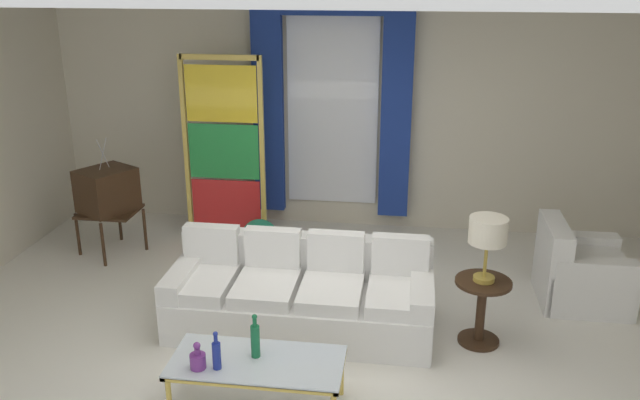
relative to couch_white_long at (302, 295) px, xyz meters
name	(u,v)px	position (x,y,z in m)	size (l,w,h in m)	color
ground_plane	(310,350)	(0.14, -0.41, -0.31)	(16.00, 16.00, 0.00)	silver
wall_rear	(348,107)	(0.14, 2.65, 1.19)	(8.00, 0.12, 3.00)	beige
curtained_window	(332,89)	(-0.04, 2.48, 1.44)	(2.00, 0.17, 2.70)	white
couch_white_long	(302,295)	(0.00, 0.00, 0.00)	(2.34, 0.93, 0.86)	white
coffee_table	(257,365)	(-0.12, -1.24, 0.07)	(1.26, 0.58, 0.41)	silver
bottle_blue_decanter	(198,359)	(-0.51, -1.39, 0.17)	(0.12, 0.12, 0.21)	#753384
bottle_crystal_tall	(217,354)	(-0.38, -1.38, 0.22)	(0.06, 0.06, 0.30)	navy
bottle_amber_squat	(255,339)	(-0.14, -1.19, 0.25)	(0.07, 0.07, 0.35)	#196B3D
vintage_tv	(107,192)	(-2.42, 1.32, 0.42)	(0.73, 0.76, 1.35)	#382314
armchair_white	(577,274)	(2.58, 0.84, -0.02)	(0.82, 0.82, 0.80)	white
stained_glass_divider	(224,155)	(-1.21, 1.85, 0.75)	(0.95, 0.05, 2.20)	gold
peacock_figurine	(258,241)	(-0.73, 1.37, -0.09)	(0.44, 0.60, 0.50)	beige
round_side_table	(481,306)	(1.58, -0.07, 0.05)	(0.48, 0.48, 0.59)	#382314
table_lamp_brass	(488,233)	(1.58, -0.07, 0.72)	(0.32, 0.32, 0.57)	#B29338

